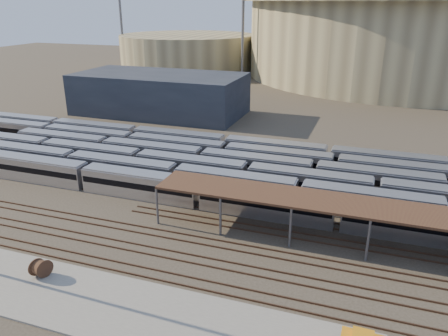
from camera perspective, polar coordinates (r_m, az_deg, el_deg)
name	(u,v)px	position (r m, az deg, el deg)	size (l,w,h in m)	color
ground	(212,239)	(53.54, -1.53, -9.22)	(420.00, 420.00, 0.00)	#383026
apron	(107,305)	(44.51, -15.08, -16.93)	(50.00, 9.00, 0.20)	gray
subway_trains	(250,172)	(68.80, 3.46, -0.48)	(129.56, 23.90, 3.60)	#BCBCC1
inspection_shed	(412,215)	(52.33, 23.40, -5.67)	(60.30, 6.00, 5.30)	#5E5E63
empty_tracks	(196,260)	(49.54, -3.62, -11.86)	(170.00, 9.62, 0.18)	#4C3323
stadium	(407,31)	(183.69, 22.81, 16.17)	(124.00, 124.00, 32.50)	tan
secondary_arena	(188,52)	(190.43, -4.71, 14.90)	(56.00, 56.00, 14.00)	tan
service_building	(160,94)	(113.08, -8.40, 9.57)	(42.00, 20.00, 10.00)	#1E232D
floodlight_0	(243,20)	(160.25, 2.49, 18.71)	(4.00, 1.00, 38.40)	#5E5E63
floodlight_1	(121,18)	(192.34, -13.33, 18.58)	(4.00, 1.00, 38.40)	#5E5E63
floodlight_3	(320,16)	(205.03, 12.49, 18.76)	(4.00, 1.00, 38.40)	#5E5E63
cable_reel_east	(41,268)	(49.92, -22.81, -11.94)	(1.91, 1.91, 1.06)	#4F321F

